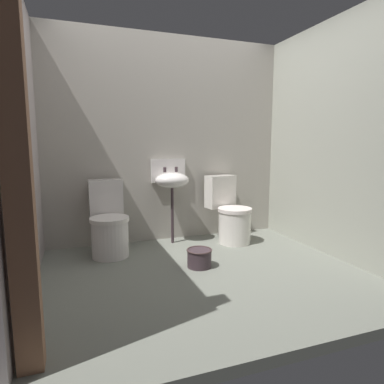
# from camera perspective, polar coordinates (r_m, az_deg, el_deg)

# --- Properties ---
(ground_plane) EXTENTS (3.26, 2.63, 0.08)m
(ground_plane) POSITION_cam_1_polar(r_m,az_deg,el_deg) (3.20, 1.74, -13.92)
(ground_plane) COLOR slate
(wall_back) EXTENTS (3.26, 0.10, 2.43)m
(wall_back) POSITION_cam_1_polar(r_m,az_deg,el_deg) (4.07, -4.28, 8.90)
(wall_back) COLOR #A59F94
(wall_back) RESTS_ON ground
(wall_left) EXTENTS (0.10, 2.43, 2.43)m
(wall_left) POSITION_cam_1_polar(r_m,az_deg,el_deg) (2.88, -27.86, 8.21)
(wall_left) COLOR #A49796
(wall_left) RESTS_ON ground
(wall_right) EXTENTS (0.10, 2.43, 2.43)m
(wall_right) POSITION_cam_1_polar(r_m,az_deg,el_deg) (3.84, 22.48, 8.33)
(wall_right) COLOR #A1A395
(wall_right) RESTS_ON ground
(wooden_door_post) EXTENTS (0.13, 0.13, 2.43)m
(wooden_door_post) POSITION_cam_1_polar(r_m,az_deg,el_deg) (1.81, -28.23, 8.66)
(wooden_door_post) COLOR #8C5F45
(wooden_door_post) RESTS_ON ground
(toilet_left) EXTENTS (0.40, 0.59, 0.78)m
(toilet_left) POSITION_cam_1_polar(r_m,az_deg,el_deg) (3.63, -14.13, -5.46)
(toilet_left) COLOR silver
(toilet_left) RESTS_ON ground
(toilet_right) EXTENTS (0.48, 0.65, 0.78)m
(toilet_right) POSITION_cam_1_polar(r_m,az_deg,el_deg) (4.02, 6.58, -3.93)
(toilet_right) COLOR silver
(toilet_right) RESTS_ON ground
(sink) EXTENTS (0.42, 0.35, 0.99)m
(sink) POSITION_cam_1_polar(r_m,az_deg,el_deg) (3.88, -3.56, 2.14)
(sink) COLOR #3C2E33
(sink) RESTS_ON ground
(bucket) EXTENTS (0.25, 0.25, 0.18)m
(bucket) POSITION_cam_1_polar(r_m,az_deg,el_deg) (3.23, 1.28, -11.21)
(bucket) COLOR #3C2E33
(bucket) RESTS_ON ground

